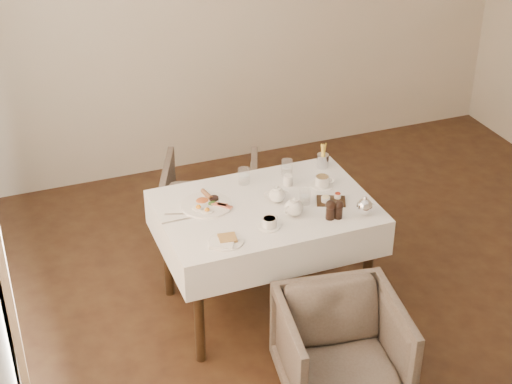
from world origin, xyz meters
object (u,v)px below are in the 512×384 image
Objects in this scene: armchair_near at (341,351)px; breakfast_plate at (207,204)px; table at (265,222)px; armchair_far at (211,202)px; teapot_centre at (277,194)px.

breakfast_plate reaches higher than armchair_near.
table is 1.89× the size of armchair_far.
breakfast_plate is at bearing 179.16° from teapot_centre.
armchair_far is 4.70× the size of teapot_centre.
table is at bearing -156.30° from teapot_centre.
breakfast_plate is (-0.26, -0.74, 0.46)m from armchair_far.
armchair_near is at bearing 117.20° from armchair_far.
armchair_near is at bearing -83.41° from table.
table is 0.93m from armchair_far.
armchair_far is (-0.17, 1.73, 0.01)m from armchair_near.
table is 4.19× the size of breakfast_plate.
table is at bearing 116.27° from armchair_far.
armchair_far is 0.90m from breakfast_plate.
teapot_centre is at bearing 99.97° from armchair_near.
teapot_centre is at bearing 121.61° from armchair_far.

